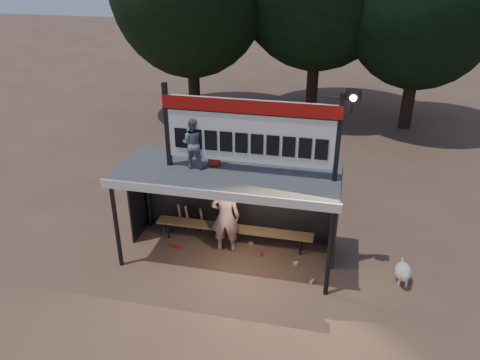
# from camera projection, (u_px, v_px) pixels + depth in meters

# --- Properties ---
(ground) EXTENTS (80.00, 80.00, 0.00)m
(ground) POSITION_uv_depth(u_px,v_px,m) (228.00, 256.00, 11.45)
(ground) COLOR brown
(ground) RESTS_ON ground
(player) EXTENTS (0.74, 0.53, 1.92)m
(player) POSITION_uv_depth(u_px,v_px,m) (225.00, 217.00, 11.25)
(player) COLOR silver
(player) RESTS_ON ground
(child_a) EXTENTS (0.57, 0.45, 1.17)m
(child_a) POSITION_uv_depth(u_px,v_px,m) (193.00, 143.00, 10.31)
(child_a) COLOR slate
(child_a) RESTS_ON dugout_shelter
(child_b) EXTENTS (0.43, 0.30, 0.85)m
(child_b) POSITION_uv_depth(u_px,v_px,m) (214.00, 148.00, 10.44)
(child_b) COLOR maroon
(child_b) RESTS_ON dugout_shelter
(dugout_shelter) EXTENTS (5.10, 2.08, 2.32)m
(dugout_shelter) POSITION_uv_depth(u_px,v_px,m) (230.00, 184.00, 10.84)
(dugout_shelter) COLOR #424245
(dugout_shelter) RESTS_ON ground
(scoreboard_assembly) EXTENTS (4.10, 0.27, 1.99)m
(scoreboard_assembly) POSITION_uv_depth(u_px,v_px,m) (252.00, 130.00, 9.85)
(scoreboard_assembly) COLOR black
(scoreboard_assembly) RESTS_ON dugout_shelter
(bench) EXTENTS (4.00, 0.35, 0.48)m
(bench) POSITION_uv_depth(u_px,v_px,m) (234.00, 229.00, 11.74)
(bench) COLOR olive
(bench) RESTS_ON ground
(dog) EXTENTS (0.36, 0.81, 0.49)m
(dog) POSITION_uv_depth(u_px,v_px,m) (403.00, 272.00, 10.41)
(dog) COLOR silver
(dog) RESTS_ON ground
(bats) EXTENTS (0.68, 0.35, 0.84)m
(bats) POSITION_uv_depth(u_px,v_px,m) (191.00, 218.00, 12.21)
(bats) COLOR olive
(bats) RESTS_ON ground
(litter) EXTENTS (4.17, 1.49, 0.08)m
(litter) POSITION_uv_depth(u_px,v_px,m) (231.00, 251.00, 11.56)
(litter) COLOR #A8301C
(litter) RESTS_ON ground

